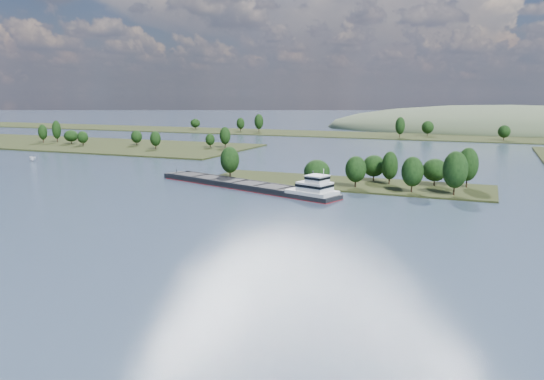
% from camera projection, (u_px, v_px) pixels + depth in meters
% --- Properties ---
extents(ground, '(1800.00, 1800.00, 0.00)m').
position_uv_depth(ground, '(284.00, 222.00, 132.26)').
color(ground, '#334359').
rests_on(ground, ground).
extents(tree_island, '(100.00, 32.50, 14.97)m').
position_uv_depth(tree_island, '(366.00, 175.00, 182.10)').
color(tree_island, black).
rests_on(tree_island, ground).
extents(left_bank, '(300.00, 80.00, 15.84)m').
position_uv_depth(left_bank, '(32.00, 141.00, 345.18)').
color(left_bank, black).
rests_on(left_bank, ground).
extents(back_shoreline, '(900.00, 60.00, 15.88)m').
position_uv_depth(back_shoreline, '(433.00, 137.00, 383.65)').
color(back_shoreline, black).
rests_on(back_shoreline, ground).
extents(hill_west, '(320.00, 160.00, 44.00)m').
position_uv_depth(hill_west, '(507.00, 131.00, 455.95)').
color(hill_west, '#48573C').
rests_on(hill_west, ground).
extents(cargo_barge, '(73.91, 31.71, 10.13)m').
position_uv_depth(cargo_barge, '(255.00, 186.00, 177.16)').
color(cargo_barge, black).
rests_on(cargo_barge, ground).
extents(motorboat, '(6.50, 4.89, 2.37)m').
position_uv_depth(motorboat, '(33.00, 159.00, 250.47)').
color(motorboat, white).
rests_on(motorboat, ground).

